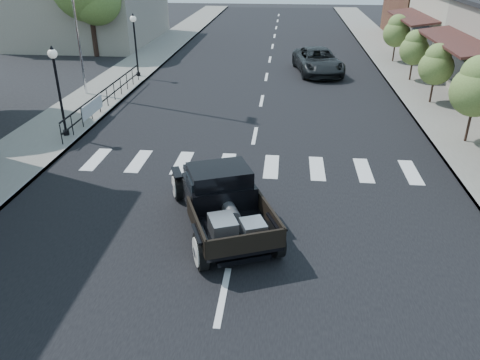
{
  "coord_description": "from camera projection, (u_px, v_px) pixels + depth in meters",
  "views": [
    {
      "loc": [
        1.18,
        -11.06,
        6.89
      ],
      "look_at": [
        -0.0,
        0.84,
        1.0
      ],
      "focal_mm": 35.0,
      "sensor_mm": 36.0,
      "label": 1
    }
  ],
  "objects": [
    {
      "name": "small_tree_e",
      "position": [
        396.0,
        39.0,
        30.93
      ],
      "size": [
        1.74,
        1.74,
        2.9
      ],
      "primitive_type": null,
      "color": "#5D7837",
      "rests_on": "sidewalk_right"
    },
    {
      "name": "railing",
      "position": [
        107.0,
        96.0,
        22.3
      ],
      "size": [
        0.08,
        10.0,
        1.0
      ],
      "primitive_type": null,
      "color": "black",
      "rests_on": "sidewalk_left"
    },
    {
      "name": "sidewalk_left",
      "position": [
        119.0,
        81.0,
        27.13
      ],
      "size": [
        3.0,
        80.0,
        0.15
      ],
      "primitive_type": "cube",
      "color": "gray",
      "rests_on": "ground"
    },
    {
      "name": "small_tree_d",
      "position": [
        413.0,
        56.0,
        26.45
      ],
      "size": [
        1.61,
        1.61,
        2.69
      ],
      "primitive_type": null,
      "color": "#5D7837",
      "rests_on": "sidewalk_right"
    },
    {
      "name": "lamp_post_b",
      "position": [
        59.0,
        92.0,
        18.2
      ],
      "size": [
        0.36,
        0.36,
        3.55
      ],
      "primitive_type": null,
      "color": "black",
      "rests_on": "sidewalk_left"
    },
    {
      "name": "hotrod_pickup",
      "position": [
        222.0,
        199.0,
        12.63
      ],
      "size": [
        3.99,
        5.46,
        1.72
      ],
      "primitive_type": null,
      "rotation": [
        0.0,
        0.0,
        0.38
      ],
      "color": "black",
      "rests_on": "ground"
    },
    {
      "name": "lamp_post_c",
      "position": [
        136.0,
        45.0,
        27.12
      ],
      "size": [
        0.36,
        0.36,
        3.55
      ],
      "primitive_type": null,
      "color": "black",
      "rests_on": "sidewalk_left"
    },
    {
      "name": "second_car",
      "position": [
        318.0,
        61.0,
        28.74
      ],
      "size": [
        3.27,
        5.68,
        1.49
      ],
      "primitive_type": "imported",
      "rotation": [
        0.0,
        0.0,
        0.16
      ],
      "color": "black",
      "rests_on": "ground"
    },
    {
      "name": "sidewalk_right",
      "position": [
        420.0,
        88.0,
        25.62
      ],
      "size": [
        3.0,
        80.0,
        0.15
      ],
      "primitive_type": "cube",
      "color": "gray",
      "rests_on": "ground"
    },
    {
      "name": "road_markings",
      "position": [
        259.0,
        113.0,
        21.94
      ],
      "size": [
        12.0,
        60.0,
        0.06
      ],
      "primitive_type": null,
      "color": "silver",
      "rests_on": "ground"
    },
    {
      "name": "small_tree_b",
      "position": [
        474.0,
        101.0,
        17.67
      ],
      "size": [
        1.92,
        1.92,
        3.2
      ],
      "primitive_type": null,
      "color": "#5D7837",
      "rests_on": "sidewalk_right"
    },
    {
      "name": "road",
      "position": [
        265.0,
        86.0,
        26.4
      ],
      "size": [
        14.0,
        80.0,
        0.02
      ],
      "primitive_type": "cube",
      "color": "black",
      "rests_on": "ground"
    },
    {
      "name": "big_tree_far",
      "position": [
        90.0,
        2.0,
        32.14
      ],
      "size": [
        5.0,
        5.0,
        7.35
      ],
      "primitive_type": null,
      "color": "#557431",
      "rests_on": "ground"
    },
    {
      "name": "low_building_left",
      "position": [
        91.0,
        10.0,
        38.24
      ],
      "size": [
        10.0,
        12.0,
        5.0
      ],
      "primitive_type": "cube",
      "color": "#A69B8B",
      "rests_on": "ground"
    },
    {
      "name": "small_tree_c",
      "position": [
        435.0,
        75.0,
        22.49
      ],
      "size": [
        1.63,
        1.63,
        2.72
      ],
      "primitive_type": null,
      "color": "#5D7837",
      "rests_on": "sidewalk_right"
    },
    {
      "name": "ground",
      "position": [
        237.0,
        225.0,
        13.02
      ],
      "size": [
        120.0,
        120.0,
        0.0
      ],
      "primitive_type": "plane",
      "color": "black",
      "rests_on": "ground"
    },
    {
      "name": "banner",
      "position": [
        93.0,
        113.0,
        20.6
      ],
      "size": [
        0.04,
        2.2,
        0.6
      ],
      "primitive_type": null,
      "color": "silver",
      "rests_on": "sidewalk_left"
    }
  ]
}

